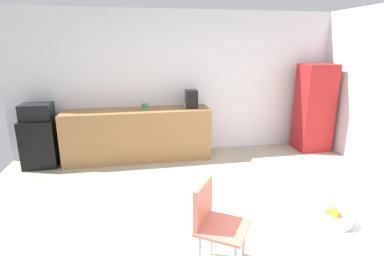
% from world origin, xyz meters
% --- Properties ---
extents(ground_plane, '(6.00, 6.00, 0.00)m').
position_xyz_m(ground_plane, '(0.00, 0.00, 0.00)').
color(ground_plane, '#B2A893').
extents(wall_back, '(6.00, 0.10, 2.60)m').
position_xyz_m(wall_back, '(0.00, 3.00, 1.30)').
color(wall_back, silver).
rests_on(wall_back, ground_plane).
extents(counter_block, '(2.54, 0.60, 0.90)m').
position_xyz_m(counter_block, '(-0.79, 2.65, 0.45)').
color(counter_block, '#9E7042').
rests_on(counter_block, ground_plane).
extents(mini_fridge, '(0.54, 0.54, 0.80)m').
position_xyz_m(mini_fridge, '(-2.41, 2.65, 0.40)').
color(mini_fridge, black).
rests_on(mini_fridge, ground_plane).
extents(microwave, '(0.48, 0.38, 0.26)m').
position_xyz_m(microwave, '(-2.41, 2.65, 0.93)').
color(microwave, black).
rests_on(microwave, mini_fridge).
extents(locker_cabinet, '(0.60, 0.50, 1.65)m').
position_xyz_m(locker_cabinet, '(2.55, 2.55, 0.83)').
color(locker_cabinet, '#B21E1E').
rests_on(locker_cabinet, ground_plane).
extents(round_table, '(1.00, 1.00, 0.73)m').
position_xyz_m(round_table, '(0.59, -0.79, 0.57)').
color(round_table, silver).
rests_on(round_table, ground_plane).
extents(chair_coral, '(0.58, 0.58, 0.83)m').
position_xyz_m(chair_coral, '(-0.18, -0.29, 0.52)').
color(chair_coral, silver).
rests_on(chair_coral, ground_plane).
extents(fruit_bowl, '(0.26, 0.26, 0.11)m').
position_xyz_m(fruit_bowl, '(0.59, -0.84, 0.77)').
color(fruit_bowl, silver).
rests_on(fruit_bowl, round_table).
extents(mug_white, '(0.13, 0.08, 0.09)m').
position_xyz_m(mug_white, '(0.11, 2.73, 0.95)').
color(mug_white, white).
rests_on(mug_white, counter_block).
extents(mug_green, '(0.13, 0.08, 0.09)m').
position_xyz_m(mug_green, '(-0.66, 2.71, 0.95)').
color(mug_green, '#338C59').
rests_on(mug_green, counter_block).
extents(coffee_maker, '(0.20, 0.24, 0.32)m').
position_xyz_m(coffee_maker, '(0.17, 2.65, 1.06)').
color(coffee_maker, black).
rests_on(coffee_maker, counter_block).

